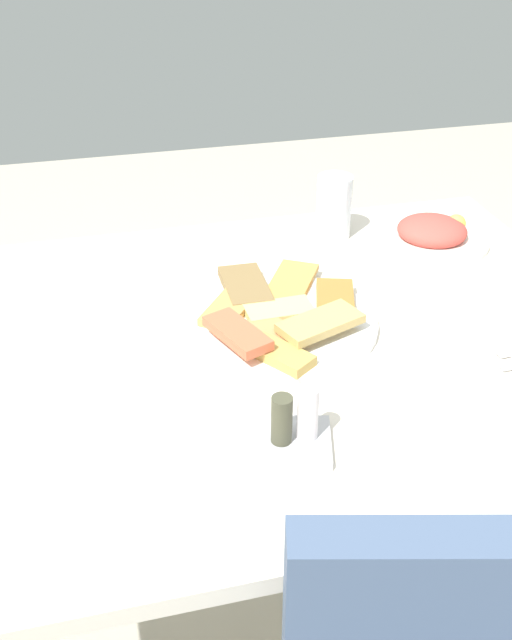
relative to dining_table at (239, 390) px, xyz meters
The scene contains 5 objects.
dining_table is the anchor object (origin of this frame).
pide_platter 0.13m from the dining_table, 153.39° to the right, with size 0.29×0.33×0.04m.
salad_plate_greens 0.50m from the dining_table, 150.03° to the right, with size 0.21×0.21×0.05m.
drinking_glass 0.43m from the dining_table, 128.87° to the right, with size 0.07×0.07×0.12m, color silver.
condiment_caddy 0.26m from the dining_table, 94.12° to the left, with size 0.11×0.11×0.08m.
Camera 1 is at (0.20, 0.92, 1.40)m, focal length 43.06 mm.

